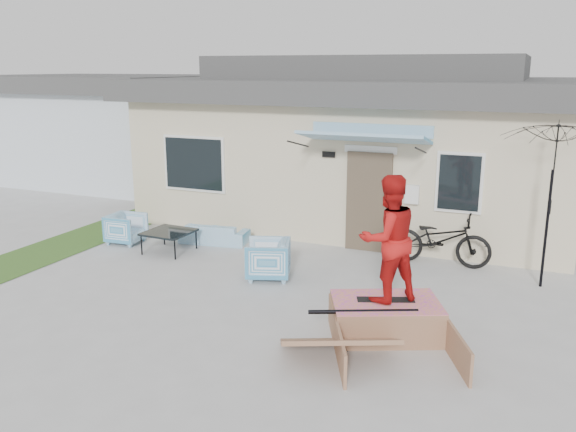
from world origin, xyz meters
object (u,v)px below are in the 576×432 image
at_px(armchair_right, 268,257).
at_px(coffee_table, 169,241).
at_px(bicycle, 440,234).
at_px(skateboard, 386,299).
at_px(skate_ramp, 386,318).
at_px(patio_umbrella, 551,190).
at_px(skater, 388,236).
at_px(armchair_left, 126,227).
at_px(loveseat, 214,230).

relative_size(armchair_right, coffee_table, 0.88).
height_order(bicycle, skateboard, bicycle).
height_order(bicycle, skate_ramp, bicycle).
distance_m(patio_umbrella, skater, 3.64).
xyz_separation_m(armchair_left, armchair_right, (3.82, -0.83, 0.03)).
relative_size(loveseat, bicycle, 0.76).
xyz_separation_m(skate_ramp, skateboard, (-0.02, 0.05, 0.28)).
height_order(coffee_table, bicycle, bicycle).
height_order(skate_ramp, skateboard, skateboard).
relative_size(armchair_right, skater, 0.44).
relative_size(loveseat, skater, 0.82).
height_order(coffee_table, patio_umbrella, patio_umbrella).
relative_size(loveseat, skateboard, 1.83).
distance_m(loveseat, skater, 5.66).
bearing_deg(skateboard, loveseat, 124.96).
xyz_separation_m(armchair_right, skateboard, (2.56, -1.48, 0.14)).
bearing_deg(skate_ramp, coffee_table, 132.86).
xyz_separation_m(armchair_left, bicycle, (6.60, 1.18, 0.27)).
height_order(armchair_right, bicycle, bicycle).
bearing_deg(bicycle, armchair_left, 98.50).
bearing_deg(patio_umbrella, bicycle, 164.49).
relative_size(coffee_table, bicycle, 0.46).
relative_size(patio_umbrella, skateboard, 2.73).
bearing_deg(coffee_table, skate_ramp, -22.82).
height_order(armchair_left, skateboard, armchair_left).
height_order(armchair_left, coffee_table, armchair_left).
bearing_deg(skater, skateboard, 180.00).
bearing_deg(coffee_table, armchair_right, -14.11).
xyz_separation_m(bicycle, skater, (-0.21, -3.49, 0.84)).
bearing_deg(coffee_table, skateboard, -22.46).
xyz_separation_m(armchair_left, skate_ramp, (6.40, -2.35, -0.11)).
relative_size(bicycle, skateboard, 2.40).
xyz_separation_m(skateboard, skater, (0.00, 0.00, 0.94)).
relative_size(armchair_right, skateboard, 0.97).
bearing_deg(patio_umbrella, armchair_right, -162.26).
height_order(loveseat, patio_umbrella, patio_umbrella).
bearing_deg(armchair_left, skateboard, -113.66).
relative_size(skateboard, skater, 0.45).
distance_m(armchair_right, bicycle, 3.43).
height_order(armchair_left, armchair_right, armchair_right).
bearing_deg(armchair_right, skateboard, 40.61).
relative_size(bicycle, skate_ramp, 0.97).
height_order(loveseat, skater, skater).
bearing_deg(armchair_left, skate_ramp, -113.97).
distance_m(armchair_right, skater, 3.15).
bearing_deg(coffee_table, skater, -22.46).
bearing_deg(skate_ramp, bicycle, 62.59).
distance_m(loveseat, patio_umbrella, 6.85).
height_order(armchair_right, coffee_table, armchair_right).
bearing_deg(armchair_right, loveseat, -147.39).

